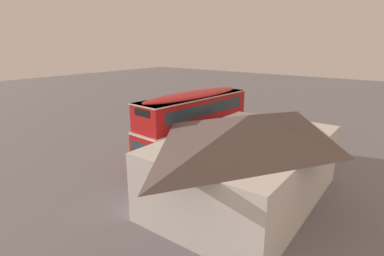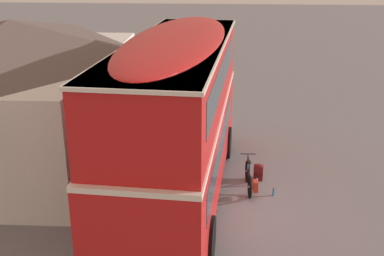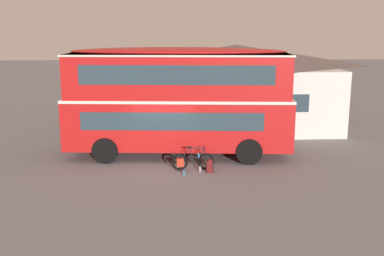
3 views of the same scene
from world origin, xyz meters
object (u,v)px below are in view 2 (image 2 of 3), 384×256
(double_decker_bus, at_px, (178,110))
(backpack_on_ground, at_px, (258,172))
(water_bottle_blue_sports, at_px, (274,192))
(touring_bicycle, at_px, (249,179))
(water_bottle_clear_plastic, at_px, (257,182))

(double_decker_bus, xyz_separation_m, backpack_on_ground, (1.22, -2.40, -2.37))
(backpack_on_ground, relative_size, water_bottle_blue_sports, 2.28)
(double_decker_bus, bearing_deg, water_bottle_blue_sports, -86.24)
(touring_bicycle, bearing_deg, water_bottle_blue_sports, -113.36)
(backpack_on_ground, bearing_deg, water_bottle_clear_plastic, 170.66)
(backpack_on_ground, height_order, water_bottle_blue_sports, backpack_on_ground)
(touring_bicycle, height_order, water_bottle_clear_plastic, touring_bicycle)
(double_decker_bus, xyz_separation_m, water_bottle_blue_sports, (0.18, -2.79, -2.53))
(water_bottle_blue_sports, relative_size, water_bottle_clear_plastic, 0.94)
(double_decker_bus, bearing_deg, water_bottle_clear_plastic, -70.38)
(touring_bicycle, relative_size, backpack_on_ground, 3.29)
(double_decker_bus, bearing_deg, backpack_on_ground, -63.01)
(touring_bicycle, bearing_deg, backpack_on_ground, -23.34)
(double_decker_bus, xyz_separation_m, touring_bicycle, (0.49, -2.08, -2.27))
(water_bottle_clear_plastic, bearing_deg, touring_bicycle, 143.69)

